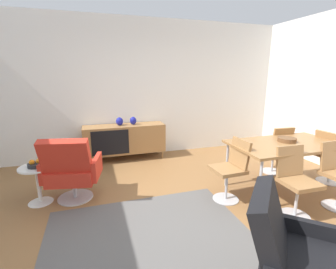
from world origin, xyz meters
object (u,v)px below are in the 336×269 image
vase_cobalt (120,121)px  dining_chair_front_left (295,179)px  sideboard (125,139)px  armchair_black_shell (293,260)px  vase_sculptural_dark (133,121)px  dining_chair_far_end (330,155)px  fruit_bowl (36,164)px  dining_table (286,146)px  lounge_chair_red (71,169)px  dining_chair_near_window (231,168)px  side_table_round (38,181)px  wooden_bowl_on_table (287,140)px  dining_chair_back_right (276,148)px

vase_cobalt → dining_chair_front_left: bearing=-55.5°
sideboard → armchair_black_shell: (0.68, -3.67, 0.03)m
vase_sculptural_dark → armchair_black_shell: bearing=-82.4°
dining_chair_far_end → fruit_bowl: bearing=170.8°
dining_table → lounge_chair_red: lounge_chair_red is taller
dining_chair_far_end → dining_chair_near_window: bearing=179.8°
dining_table → side_table_round: size_ratio=3.08×
wooden_bowl_on_table → fruit_bowl: (-3.48, 0.63, -0.21)m
side_table_round → armchair_black_shell: bearing=-48.6°
vase_cobalt → wooden_bowl_on_table: bearing=-42.1°
wooden_bowl_on_table → lounge_chair_red: bearing=169.9°
dining_chair_near_window → dining_chair_far_end: bearing=-0.2°
dining_chair_back_right → dining_chair_front_left: 1.32m
fruit_bowl → dining_chair_front_left: bearing=-22.2°
sideboard → vase_sculptural_dark: size_ratio=10.14×
sideboard → fruit_bowl: (-1.35, -1.38, 0.12)m
sideboard → vase_cobalt: vase_cobalt is taller
dining_chair_near_window → armchair_black_shell: 1.68m
vase_sculptural_dark → armchair_black_shell: (0.49, -3.67, -0.33)m
armchair_black_shell → fruit_bowl: bearing=131.4°
sideboard → dining_table: 2.94m
wooden_bowl_on_table → dining_chair_front_left: 0.81m
dining_chair_back_right → side_table_round: size_ratio=1.65×
vase_sculptural_dark → dining_table: size_ratio=0.10×
dining_chair_back_right → side_table_round: dining_chair_back_right is taller
vase_sculptural_dark → dining_table: bearing=-47.7°
vase_cobalt → lounge_chair_red: (-0.83, -1.46, -0.33)m
dining_table → wooden_bowl_on_table: size_ratio=6.15×
wooden_bowl_on_table → dining_chair_back_right: dining_chair_back_right is taller
vase_sculptural_dark → armchair_black_shell: 3.72m
vase_sculptural_dark → dining_chair_front_left: bearing=-59.7°
dining_chair_near_window → fruit_bowl: dining_chair_near_window is taller
vase_sculptural_dark → dining_chair_near_window: bearing=-64.3°
wooden_bowl_on_table → dining_chair_near_window: size_ratio=0.30×
vase_sculptural_dark → dining_chair_front_left: size_ratio=0.18×
sideboard → dining_chair_back_right: (2.42, -1.51, 0.03)m
vase_sculptural_dark → side_table_round: 2.12m
side_table_round → sideboard: bearing=45.6°
wooden_bowl_on_table → vase_cobalt: bearing=137.9°
dining_table → dining_chair_front_left: dining_chair_front_left is taller
vase_sculptural_dark → dining_chair_front_left: vase_sculptural_dark is taller
wooden_bowl_on_table → dining_chair_far_end: bearing=-4.9°
dining_table → armchair_black_shell: (-1.39, -1.60, -0.23)m
wooden_bowl_on_table → armchair_black_shell: 2.23m
dining_chair_far_end → fruit_bowl: size_ratio=4.28×
dining_chair_back_right → side_table_round: bearing=178.0°
dining_chair_far_end → dining_chair_front_left: bearing=-155.9°
lounge_chair_red → side_table_round: bearing=169.1°
vase_sculptural_dark → dining_chair_back_right: size_ratio=0.18×
vase_sculptural_dark → armchair_black_shell: armchair_black_shell is taller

